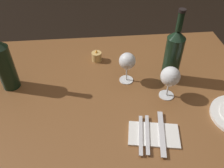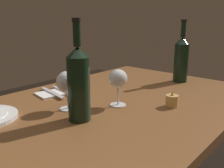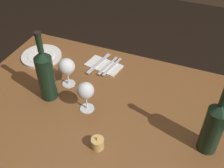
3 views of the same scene
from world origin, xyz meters
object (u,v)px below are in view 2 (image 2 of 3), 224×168
votive_candle (172,101)px  wine_glass_left (67,83)px  wine_bottle_second (79,82)px  wine_glass_right (118,80)px  fork_inner (62,90)px  table_knife (52,93)px  wine_bottle (181,59)px  fork_outer (66,89)px  folded_napkin (57,92)px

votive_candle → wine_glass_left: bearing=-44.9°
wine_bottle_second → votive_candle: wine_bottle_second is taller
wine_glass_left → wine_bottle_second: (0.04, 0.11, 0.03)m
wine_glass_right → votive_candle: (-0.13, 0.17, -0.09)m
wine_glass_left → fork_inner: size_ratio=0.86×
wine_glass_left → wine_glass_right: 0.20m
fork_inner → wine_bottle_second: bearing=61.9°
fork_inner → table_knife: size_ratio=0.85×
wine_glass_right → wine_glass_left: bearing=-36.5°
wine_bottle → votive_candle: 0.45m
wine_bottle → table_knife: (0.62, -0.34, -0.12)m
wine_bottle_second → fork_outer: size_ratio=1.96×
wine_bottle_second → fork_outer: 0.39m
fork_outer → wine_bottle: bearing=148.3°
wine_glass_right → votive_candle: wine_glass_right is taller
wine_glass_right → wine_bottle: wine_bottle is taller
wine_bottle_second → table_knife: size_ratio=1.67×
fork_outer → table_knife: size_ratio=0.85×
wine_bottle → fork_inner: wine_bottle is taller
wine_bottle_second → folded_napkin: (-0.14, -0.32, -0.13)m
wine_glass_left → folded_napkin: size_ratio=0.74×
wine_glass_right → fork_inner: wine_glass_right is taller
wine_glass_left → wine_bottle: 0.71m
wine_bottle → table_knife: wine_bottle is taller
folded_napkin → table_knife: table_knife is taller
folded_napkin → fork_outer: 0.05m
wine_glass_right → votive_candle: 0.24m
wine_glass_right → folded_napkin: size_ratio=0.73×
fork_inner → table_knife: same height
wine_bottle_second → votive_candle: (-0.34, 0.18, -0.11)m
fork_outer → table_knife: same height
wine_glass_left → wine_bottle_second: wine_bottle_second is taller
fork_inner → table_knife: bearing=0.0°
wine_glass_left → fork_inner: 0.26m
wine_glass_left → wine_bottle_second: 0.12m
wine_glass_left → table_knife: wine_glass_left is taller
wine_glass_left → fork_outer: size_ratio=0.86×
wine_glass_right → votive_candle: bearing=127.4°
wine_glass_left → table_knife: bearing=-109.9°
fork_inner → wine_glass_right: bearing=96.0°
votive_candle → fork_inner: size_ratio=0.37×
votive_candle → table_knife: 0.55m
wine_bottle → fork_outer: wine_bottle is taller
wine_glass_right → folded_napkin: wine_glass_right is taller
fork_outer → table_knife: bearing=0.0°
wine_bottle → fork_outer: 0.65m
wine_glass_left → table_knife: 0.24m
fork_inner → wine_glass_left: bearing=57.8°
votive_candle → fork_outer: votive_candle is taller
wine_bottle_second → fork_inner: wine_bottle_second is taller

